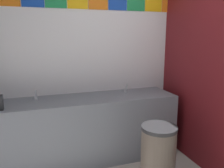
# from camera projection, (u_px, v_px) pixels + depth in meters

# --- Properties ---
(wall_back) EXTENTS (4.30, 0.09, 2.86)m
(wall_back) POSITION_uv_depth(u_px,v_px,m) (142.00, 47.00, 3.33)
(wall_back) COLOR silver
(wall_back) RESTS_ON ground_plane
(vanity_counter) EXTENTS (2.33, 0.58, 0.83)m
(vanity_counter) POSITION_uv_depth(u_px,v_px,m) (86.00, 129.00, 2.94)
(vanity_counter) COLOR slate
(vanity_counter) RESTS_ON ground_plane
(faucet_left) EXTENTS (0.04, 0.10, 0.14)m
(faucet_left) POSITION_uv_depth(u_px,v_px,m) (36.00, 96.00, 2.75)
(faucet_left) COLOR silver
(faucet_left) RESTS_ON vanity_counter
(faucet_right) EXTENTS (0.04, 0.10, 0.14)m
(faucet_right) POSITION_uv_depth(u_px,v_px,m) (126.00, 89.00, 3.11)
(faucet_right) COLOR silver
(faucet_right) RESTS_ON vanity_counter
(stall_divider) EXTENTS (0.92, 1.32, 2.23)m
(stall_divider) POSITION_uv_depth(u_px,v_px,m) (219.00, 78.00, 2.70)
(stall_divider) COLOR maroon
(stall_divider) RESTS_ON ground_plane
(toilet) EXTENTS (0.39, 0.49, 0.74)m
(toilet) POSITION_uv_depth(u_px,v_px,m) (207.00, 123.00, 3.47)
(toilet) COLOR white
(toilet) RESTS_ON ground_plane
(trash_bin) EXTENTS (0.38, 0.38, 0.67)m
(trash_bin) POSITION_uv_depth(u_px,v_px,m) (158.00, 155.00, 2.46)
(trash_bin) COLOR brown
(trash_bin) RESTS_ON ground_plane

